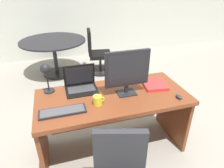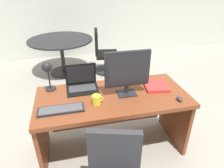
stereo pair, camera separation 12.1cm
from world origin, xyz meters
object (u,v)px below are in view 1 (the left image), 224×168
Objects in this scene: monitor at (127,70)px; laptop at (80,82)px; mouse at (179,97)px; book at (154,84)px; desk at (112,109)px; keyboard at (63,111)px; meeting_chair_near at (97,56)px; desk_lamp at (46,72)px; meeting_table at (54,49)px; coffee_mug at (98,100)px.

monitor reaches higher than laptop.
mouse reaches higher than book.
desk is at bearing 163.48° from monitor.
keyboard is 1.40× the size of book.
desk is 0.51m from monitor.
monitor is 2.35m from meeting_chair_near.
meeting_table is (0.11, 2.11, -0.43)m from desk_lamp.
mouse is 0.09× the size of meeting_chair_near.
laptop is at bearing 60.37° from keyboard.
monitor reaches higher than meeting_table.
monitor is 0.46m from book.
meeting_chair_near is (-0.19, 2.18, -0.40)m from book.
desk is at bearing -76.91° from meeting_table.
book is 2.23m from meeting_chair_near.
coffee_mug reaches higher than mouse.
laptop is at bearing 166.46° from book.
meeting_table is at bearing 97.91° from coffee_mug.
laptop is 0.38× the size of meeting_chair_near.
monitor is at bearing 153.04° from mouse.
desk_lamp is at bearing -116.50° from meeting_chair_near.
book is at bearing 11.56° from keyboard.
laptop is 0.27× the size of meeting_table.
meeting_chair_near reaches higher than meeting_table.
mouse is at bearing -21.56° from desk_lamp.
desk_lamp reaches higher than meeting_table.
desk is at bearing 19.99° from keyboard.
desk_lamp is at bearing -179.44° from laptop.
laptop is 3.02× the size of coffee_mug.
laptop is 0.39m from desk_lamp.
keyboard is 0.33× the size of meeting_table.
keyboard is at bearing -160.01° from desk.
laptop is 0.40m from coffee_mug.
laptop is at bearing -107.89° from meeting_chair_near.
desk is 0.57m from book.
laptop is 1.09m from mouse.
monitor is 1.56× the size of book.
laptop is (-0.46, 0.27, -0.20)m from monitor.
book is 0.75m from coffee_mug.
desk_lamp is at bearing 161.58° from desk.
laptop is 4.09× the size of mouse.
desk_lamp is (-0.81, 0.26, -0.03)m from monitor.
meeting_chair_near reaches higher than desk.
book reaches higher than meeting_table.
keyboard is at bearing -75.04° from desk_lamp.
monitor reaches higher than meeting_chair_near.
book is (1.07, 0.22, 0.01)m from keyboard.
desk is 3.33× the size of monitor.
desk_lamp is at bearing 104.96° from keyboard.
book is 2.55m from meeting_table.
monitor is 1.11× the size of keyboard.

